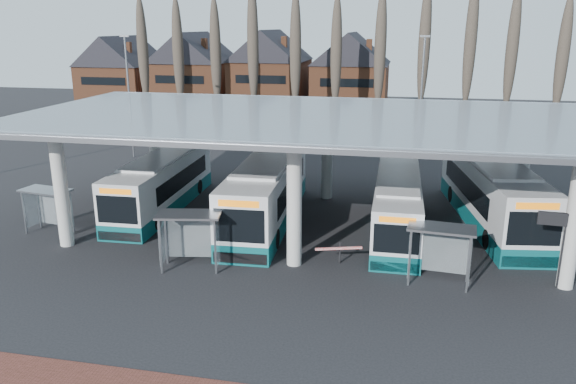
% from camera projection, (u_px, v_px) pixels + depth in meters
% --- Properties ---
extents(ground, '(140.00, 140.00, 0.00)m').
position_uv_depth(ground, '(283.00, 287.00, 24.43)').
color(ground, black).
rests_on(ground, ground).
extents(station_canopy, '(32.00, 16.00, 6.34)m').
position_uv_depth(station_canopy, '(314.00, 127.00, 30.31)').
color(station_canopy, '#BABAB5').
rests_on(station_canopy, ground).
extents(poplar_row, '(45.10, 1.10, 14.50)m').
position_uv_depth(poplar_row, '(357.00, 49.00, 52.88)').
color(poplar_row, '#473D33').
rests_on(poplar_row, ground).
extents(townhouse_row, '(36.80, 10.30, 12.25)m').
position_uv_depth(townhouse_row, '(232.00, 69.00, 67.09)').
color(townhouse_row, brown).
rests_on(townhouse_row, ground).
extents(lamp_post_a, '(0.80, 0.16, 10.17)m').
position_uv_depth(lamp_post_a, '(129.00, 95.00, 47.06)').
color(lamp_post_a, slate).
rests_on(lamp_post_a, ground).
extents(lamp_post_b, '(0.80, 0.16, 10.17)m').
position_uv_depth(lamp_post_b, '(421.00, 96.00, 46.13)').
color(lamp_post_b, slate).
rests_on(lamp_post_b, ground).
extents(bus_0, '(2.90, 11.91, 3.29)m').
position_uv_depth(bus_0, '(162.00, 184.00, 34.58)').
color(bus_0, silver).
rests_on(bus_0, ground).
extents(bus_1, '(3.35, 13.12, 3.61)m').
position_uv_depth(bus_1, '(267.00, 192.00, 32.31)').
color(bus_1, silver).
rests_on(bus_1, ground).
extents(bus_2, '(2.49, 11.04, 3.06)m').
position_uv_depth(bus_2, '(397.00, 207.00, 30.55)').
color(bus_2, silver).
rests_on(bus_2, ground).
extents(bus_3, '(4.78, 13.40, 3.65)m').
position_uv_depth(bus_3, '(491.00, 193.00, 32.02)').
color(bus_3, silver).
rests_on(bus_3, ground).
extents(shelter_0, '(2.85, 1.75, 2.48)m').
position_uv_depth(shelter_0, '(48.00, 201.00, 30.38)').
color(shelter_0, gray).
rests_on(shelter_0, ground).
extents(shelter_1, '(3.13, 1.97, 2.71)m').
position_uv_depth(shelter_1, '(190.00, 228.00, 25.89)').
color(shelter_1, gray).
rests_on(shelter_1, ground).
extents(shelter_2, '(2.97, 1.69, 2.64)m').
position_uv_depth(shelter_2, '(441.00, 242.00, 24.35)').
color(shelter_2, gray).
rests_on(shelter_2, ground).
extents(info_sign_0, '(2.29, 0.30, 3.40)m').
position_uv_depth(info_sign_0, '(566.00, 226.00, 23.55)').
color(info_sign_0, black).
rests_on(info_sign_0, ground).
extents(barrier, '(2.15, 0.92, 1.11)m').
position_uv_depth(barrier, '(339.00, 249.00, 26.27)').
color(barrier, black).
rests_on(barrier, ground).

